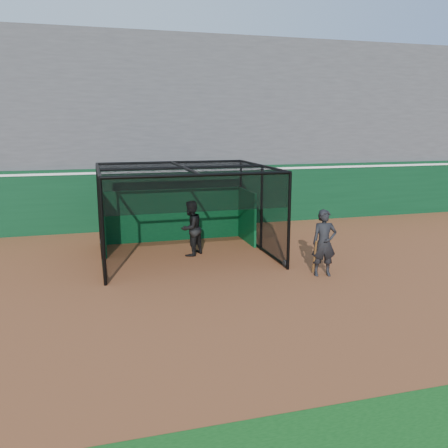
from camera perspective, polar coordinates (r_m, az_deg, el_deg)
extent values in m
plane|color=brown|center=(12.08, 1.88, -8.44)|extent=(120.00, 120.00, 0.00)
cube|color=#093419|center=(19.82, -5.54, 3.26)|extent=(50.00, 0.45, 2.50)
cube|color=white|center=(19.69, -5.60, 6.43)|extent=(50.00, 0.50, 0.08)
cube|color=#4C4C4F|center=(23.43, -7.39, 10.98)|extent=(50.00, 7.85, 7.75)
cube|color=#4C4C4F|center=(27.14, -8.80, 20.53)|extent=(50.00, 0.30, 1.20)
cube|color=#07461F|center=(17.46, -6.10, 1.09)|extent=(5.12, 0.10, 1.90)
cylinder|color=black|center=(13.27, -14.10, -6.43)|extent=(0.08, 0.22, 0.22)
cylinder|color=black|center=(14.34, 7.37, -4.77)|extent=(0.08, 0.22, 0.22)
cylinder|color=black|center=(17.33, -14.57, -2.16)|extent=(0.08, 0.22, 0.22)
cylinder|color=black|center=(18.17, 2.17, -1.14)|extent=(0.08, 0.22, 0.22)
imported|color=black|center=(15.39, -4.02, -0.51)|extent=(1.11, 1.09, 1.80)
imported|color=black|center=(13.56, 11.95, -2.25)|extent=(0.76, 0.57, 1.89)
cylinder|color=#593819|center=(13.59, 10.84, -3.90)|extent=(0.16, 0.38, 1.00)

